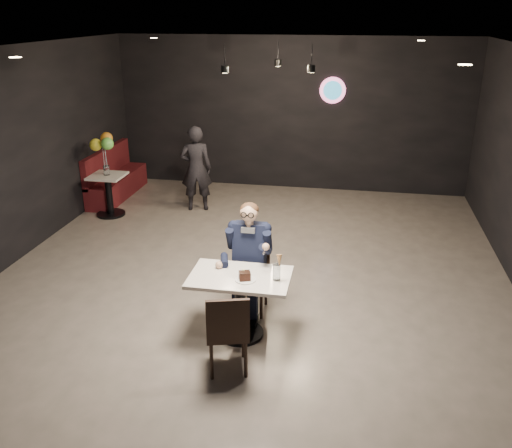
% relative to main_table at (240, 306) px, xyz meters
% --- Properties ---
extents(floor, '(9.00, 9.00, 0.00)m').
position_rel_main_table_xyz_m(floor, '(-0.15, 1.08, -0.38)').
color(floor, gray).
rests_on(floor, ground).
extents(wall_sign, '(0.50, 0.06, 0.50)m').
position_rel_main_table_xyz_m(wall_sign, '(0.65, 5.55, 1.62)').
color(wall_sign, pink).
rests_on(wall_sign, floor).
extents(pendant_lights, '(1.40, 1.20, 0.36)m').
position_rel_main_table_xyz_m(pendant_lights, '(-0.15, 3.08, 2.51)').
color(pendant_lights, black).
rests_on(pendant_lights, floor).
extents(main_table, '(1.10, 0.70, 0.75)m').
position_rel_main_table_xyz_m(main_table, '(0.00, 0.00, 0.00)').
color(main_table, silver).
rests_on(main_table, floor).
extents(chair_far, '(0.42, 0.46, 0.92)m').
position_rel_main_table_xyz_m(chair_far, '(0.00, 0.55, 0.09)').
color(chair_far, black).
rests_on(chair_far, floor).
extents(chair_near, '(0.53, 0.56, 0.92)m').
position_rel_main_table_xyz_m(chair_near, '(0.00, -0.62, 0.09)').
color(chair_near, black).
rests_on(chair_near, floor).
extents(seated_man, '(0.60, 0.80, 1.44)m').
position_rel_main_table_xyz_m(seated_man, '(0.00, 0.55, 0.34)').
color(seated_man, black).
rests_on(seated_man, floor).
extents(dessert_plate, '(0.22, 0.22, 0.01)m').
position_rel_main_table_xyz_m(dessert_plate, '(0.08, -0.09, 0.38)').
color(dessert_plate, white).
rests_on(dessert_plate, main_table).
extents(cake_slice, '(0.14, 0.13, 0.08)m').
position_rel_main_table_xyz_m(cake_slice, '(0.07, -0.10, 0.43)').
color(cake_slice, black).
rests_on(cake_slice, dessert_plate).
extents(mint_leaf, '(0.06, 0.04, 0.01)m').
position_rel_main_table_xyz_m(mint_leaf, '(0.06, -0.08, 0.47)').
color(mint_leaf, '#2E8D3F').
rests_on(mint_leaf, cake_slice).
extents(sundae_glass, '(0.08, 0.08, 0.18)m').
position_rel_main_table_xyz_m(sundae_glass, '(0.41, -0.03, 0.47)').
color(sundae_glass, silver).
rests_on(sundae_glass, main_table).
extents(wafer_cone, '(0.08, 0.08, 0.13)m').
position_rel_main_table_xyz_m(wafer_cone, '(0.44, -0.05, 0.62)').
color(wafer_cone, tan).
rests_on(wafer_cone, sundae_glass).
extents(booth_bench, '(0.48, 1.90, 0.95)m').
position_rel_main_table_xyz_m(booth_bench, '(-3.40, 4.35, 0.10)').
color(booth_bench, '#4E1013').
rests_on(booth_bench, floor).
extents(side_table, '(0.58, 0.58, 0.72)m').
position_rel_main_table_xyz_m(side_table, '(-3.10, 3.35, -0.01)').
color(side_table, silver).
rests_on(side_table, floor).
extents(balloon_vase, '(0.11, 0.11, 0.16)m').
position_rel_main_table_xyz_m(balloon_vase, '(-3.10, 3.35, 0.46)').
color(balloon_vase, silver).
rests_on(balloon_vase, side_table).
extents(balloon_bunch, '(0.39, 0.39, 0.64)m').
position_rel_main_table_xyz_m(balloon_bunch, '(-3.10, 3.35, 0.85)').
color(balloon_bunch, yellow).
rests_on(balloon_bunch, balloon_vase).
extents(passerby, '(0.64, 0.49, 1.55)m').
position_rel_main_table_xyz_m(passerby, '(-1.65, 3.93, 0.40)').
color(passerby, black).
rests_on(passerby, floor).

